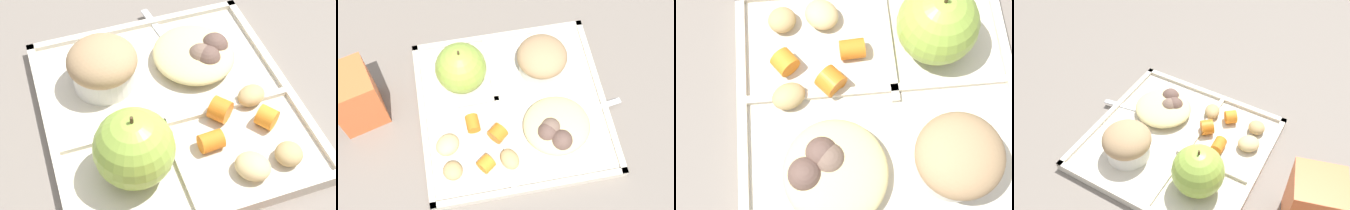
% 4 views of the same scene
% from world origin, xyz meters
% --- Properties ---
extents(ground, '(6.00, 6.00, 0.00)m').
position_xyz_m(ground, '(0.00, 0.00, 0.00)').
color(ground, slate).
extents(lunch_tray, '(0.31, 0.30, 0.02)m').
position_xyz_m(lunch_tray, '(-0.00, 0.00, 0.01)').
color(lunch_tray, beige).
rests_on(lunch_tray, ground).
extents(green_apple, '(0.08, 0.08, 0.09)m').
position_xyz_m(green_apple, '(-0.08, 0.06, 0.05)').
color(green_apple, '#93B742').
rests_on(green_apple, lunch_tray).
extents(bran_muffin, '(0.08, 0.08, 0.06)m').
position_xyz_m(bran_muffin, '(0.06, 0.06, 0.04)').
color(bran_muffin, silver).
rests_on(bran_muffin, lunch_tray).
extents(carrot_slice_near_corner, '(0.03, 0.03, 0.03)m').
position_xyz_m(carrot_slice_near_corner, '(-0.03, -0.05, 0.02)').
color(carrot_slice_near_corner, orange).
rests_on(carrot_slice_near_corner, lunch_tray).
extents(carrot_slice_large, '(0.02, 0.03, 0.02)m').
position_xyz_m(carrot_slice_large, '(-0.07, -0.02, 0.02)').
color(carrot_slice_large, orange).
rests_on(carrot_slice_large, lunch_tray).
extents(carrot_slice_edge, '(0.03, 0.03, 0.02)m').
position_xyz_m(carrot_slice_edge, '(-0.06, -0.09, 0.02)').
color(carrot_slice_edge, orange).
rests_on(carrot_slice_edge, lunch_tray).
extents(potato_chunk_small, '(0.05, 0.05, 0.02)m').
position_xyz_m(potato_chunk_small, '(-0.12, -0.05, 0.02)').
color(potato_chunk_small, tan).
rests_on(potato_chunk_small, lunch_tray).
extents(potato_chunk_wedge, '(0.04, 0.04, 0.02)m').
position_xyz_m(potato_chunk_wedge, '(-0.11, -0.10, 0.02)').
color(potato_chunk_wedge, tan).
rests_on(potato_chunk_wedge, lunch_tray).
extents(potato_chunk_browned, '(0.04, 0.04, 0.02)m').
position_xyz_m(potato_chunk_browned, '(-0.02, -0.09, 0.02)').
color(potato_chunk_browned, tan).
rests_on(potato_chunk_browned, lunch_tray).
extents(egg_noodle_pile, '(0.11, 0.10, 0.03)m').
position_xyz_m(egg_noodle_pile, '(0.06, -0.05, 0.02)').
color(egg_noodle_pile, '#D6C684').
rests_on(egg_noodle_pile, lunch_tray).
extents(meatball_side, '(0.03, 0.03, 0.03)m').
position_xyz_m(meatball_side, '(0.04, -0.06, 0.03)').
color(meatball_side, brown).
rests_on(meatball_side, lunch_tray).
extents(meatball_center, '(0.04, 0.04, 0.04)m').
position_xyz_m(meatball_center, '(0.06, -0.08, 0.03)').
color(meatball_center, brown).
rests_on(meatball_center, lunch_tray).
extents(meatball_back, '(0.03, 0.03, 0.03)m').
position_xyz_m(meatball_back, '(0.05, -0.06, 0.03)').
color(meatball_back, '#755B4C').
rests_on(meatball_back, lunch_tray).
extents(plastic_fork, '(0.15, 0.04, 0.00)m').
position_xyz_m(plastic_fork, '(0.10, -0.03, 0.01)').
color(plastic_fork, silver).
rests_on(plastic_fork, lunch_tray).
extents(milk_carton, '(0.09, 0.09, 0.11)m').
position_xyz_m(milk_carton, '(-0.25, 0.04, 0.06)').
color(milk_carton, orange).
rests_on(milk_carton, ground).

